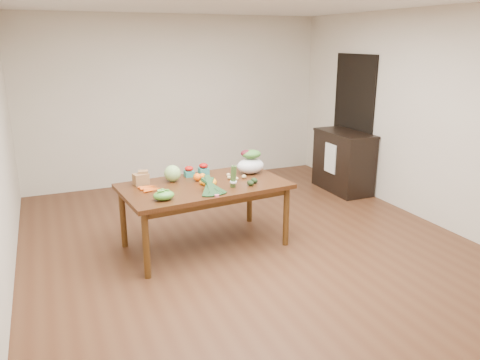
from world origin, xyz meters
name	(u,v)px	position (x,y,z in m)	size (l,w,h in m)	color
floor	(251,247)	(0.00, 0.00, 0.00)	(6.00, 6.00, 0.00)	#53311C
room_walls	(252,132)	(0.00, 0.00, 1.35)	(5.02, 6.02, 2.70)	silver
dining_table	(205,215)	(-0.47, 0.26, 0.38)	(1.82, 1.01, 0.75)	#431F0F
doorway_dark	(353,122)	(2.48, 1.60, 1.05)	(0.02, 1.00, 2.10)	black
cabinet	(343,161)	(2.22, 1.42, 0.47)	(0.52, 1.02, 0.94)	black
dish_towel	(330,158)	(1.96, 1.40, 0.55)	(0.02, 0.28, 0.45)	white
paper_bag	(141,178)	(-1.13, 0.52, 0.83)	(0.21, 0.18, 0.15)	#956243
cabbage	(173,173)	(-0.77, 0.50, 0.84)	(0.19, 0.19, 0.19)	#ABDC7F
strawberry_basket_a	(189,172)	(-0.54, 0.62, 0.80)	(0.11, 0.11, 0.10)	red
strawberry_basket_b	(204,170)	(-0.34, 0.66, 0.80)	(0.11, 0.11, 0.10)	#B3110B
orange_a	(197,177)	(-0.50, 0.41, 0.80)	(0.09, 0.09, 0.09)	orange
orange_b	(202,176)	(-0.43, 0.43, 0.79)	(0.08, 0.08, 0.08)	orange
orange_c	(206,178)	(-0.42, 0.34, 0.79)	(0.08, 0.08, 0.08)	orange
mandarin_cluster	(209,180)	(-0.43, 0.22, 0.80)	(0.18, 0.18, 0.09)	orange
carrots	(150,188)	(-1.07, 0.30, 0.76)	(0.22, 0.22, 0.03)	#E34713
snap_pea_bag	(164,195)	(-1.02, -0.10, 0.80)	(0.22, 0.16, 0.10)	#4B9833
kale_bunch	(213,186)	(-0.50, -0.11, 0.83)	(0.32, 0.40, 0.16)	black
asparagus_bundle	(233,176)	(-0.22, 0.01, 0.88)	(0.08, 0.08, 0.25)	#567C38
potato_a	(229,177)	(-0.14, 0.33, 0.77)	(0.05, 0.04, 0.04)	tan
potato_b	(236,179)	(-0.09, 0.24, 0.77)	(0.05, 0.04, 0.04)	tan
potato_c	(233,177)	(-0.10, 0.31, 0.77)	(0.05, 0.04, 0.04)	#D2B479
potato_d	(228,175)	(-0.11, 0.44, 0.77)	(0.05, 0.04, 0.04)	tan
potato_e	(244,177)	(0.02, 0.28, 0.77)	(0.06, 0.05, 0.05)	tan
avocado_a	(250,183)	(-0.02, 0.00, 0.78)	(0.06, 0.09, 0.06)	black
avocado_b	(254,181)	(0.06, 0.07, 0.78)	(0.06, 0.10, 0.06)	black
salad_bag	(251,163)	(0.19, 0.46, 0.88)	(0.34, 0.25, 0.26)	white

